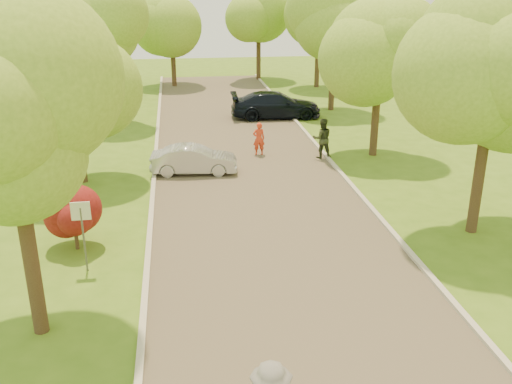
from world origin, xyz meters
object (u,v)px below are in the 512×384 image
dark_sedan (276,105)px  person_striped (259,139)px  silver_sedan (194,160)px  person_olive (322,138)px  street_sign (82,222)px

dark_sedan → person_striped: bearing=166.3°
silver_sedan → person_olive: (6.10, 1.40, 0.34)m
person_striped → person_olive: bearing=160.3°
street_sign → dark_sedan: 20.35m
street_sign → person_olive: 13.78m
dark_sedan → person_olive: 8.48m
street_sign → person_striped: (6.71, 10.77, -0.76)m
dark_sedan → silver_sedan: bearing=153.6°
dark_sedan → street_sign: bearing=156.3°
person_striped → person_olive: person_olive is taller
silver_sedan → person_striped: (3.21, 2.31, 0.18)m
street_sign → silver_sedan: 9.20m
person_striped → street_sign: bearing=55.7°
person_striped → dark_sedan: bearing=-108.3°
person_olive → silver_sedan: bearing=14.8°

